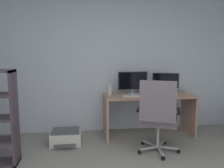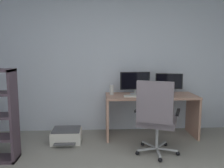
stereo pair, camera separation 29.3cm
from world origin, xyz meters
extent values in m
cube|color=silver|center=(0.00, 2.76, 1.37)|extent=(4.96, 0.10, 2.73)
cube|color=tan|center=(0.68, 2.34, 0.71)|extent=(1.54, 0.61, 0.04)
cube|color=tan|center=(-0.07, 2.34, 0.35)|extent=(0.04, 0.58, 0.69)
cube|color=tan|center=(1.43, 2.34, 0.35)|extent=(0.04, 0.58, 0.69)
cylinder|color=#B2B5B7|center=(0.42, 2.44, 0.73)|extent=(0.18, 0.18, 0.01)
cylinder|color=#B2B5B7|center=(0.42, 2.44, 0.78)|extent=(0.03, 0.03, 0.08)
cube|color=black|center=(0.42, 2.44, 0.96)|extent=(0.52, 0.07, 0.30)
cube|color=black|center=(0.42, 2.42, 0.96)|extent=(0.48, 0.03, 0.28)
cylinder|color=#B2B5B7|center=(1.02, 2.44, 0.73)|extent=(0.18, 0.18, 0.01)
cylinder|color=#B2B5B7|center=(1.02, 2.44, 0.78)|extent=(0.03, 0.03, 0.09)
cube|color=black|center=(1.02, 2.44, 0.95)|extent=(0.46, 0.15, 0.27)
cube|color=black|center=(1.01, 2.42, 0.95)|extent=(0.42, 0.11, 0.24)
cube|color=silver|center=(0.37, 2.20, 0.74)|extent=(0.35, 0.15, 0.02)
cube|color=black|center=(0.65, 2.19, 0.74)|extent=(0.08, 0.11, 0.03)
cylinder|color=silver|center=(0.01, 2.39, 0.81)|extent=(0.07, 0.07, 0.17)
cube|color=#B7BABC|center=(0.77, 1.60, 0.07)|extent=(0.29, 0.14, 0.02)
sphere|color=black|center=(0.91, 1.54, 0.03)|extent=(0.06, 0.06, 0.06)
cube|color=#B7BABC|center=(0.73, 1.77, 0.07)|extent=(0.22, 0.25, 0.02)
sphere|color=black|center=(0.82, 1.89, 0.03)|extent=(0.06, 0.06, 0.06)
cube|color=#B7BABC|center=(0.55, 1.79, 0.07)|extent=(0.18, 0.27, 0.02)
sphere|color=black|center=(0.47, 1.91, 0.03)|extent=(0.06, 0.06, 0.06)
cube|color=#B7BABC|center=(0.48, 1.62, 0.07)|extent=(0.30, 0.10, 0.02)
sphere|color=black|center=(0.34, 1.59, 0.03)|extent=(0.06, 0.06, 0.06)
cube|color=#B7BABC|center=(0.62, 1.51, 0.07)|extent=(0.06, 0.30, 0.02)
sphere|color=black|center=(0.61, 1.36, 0.03)|extent=(0.06, 0.06, 0.06)
cylinder|color=#B7BABC|center=(0.63, 1.66, 0.25)|extent=(0.04, 0.04, 0.36)
cube|color=slate|center=(0.63, 1.66, 0.48)|extent=(0.67, 0.65, 0.10)
cube|color=slate|center=(0.52, 1.41, 0.81)|extent=(0.47, 0.25, 0.55)
cube|color=black|center=(0.37, 1.77, 0.63)|extent=(0.17, 0.33, 0.03)
cube|color=black|center=(0.89, 1.55, 0.63)|extent=(0.17, 0.33, 0.03)
cube|color=#473742|center=(-1.33, 1.54, 0.62)|extent=(0.03, 0.29, 1.24)
cube|color=silver|center=(-0.73, 2.13, 0.10)|extent=(0.47, 0.37, 0.20)
cube|color=#4C4C51|center=(-0.73, 2.13, 0.21)|extent=(0.44, 0.34, 0.02)
cube|color=#4C4C51|center=(-0.73, 1.90, 0.06)|extent=(0.33, 0.10, 0.01)
camera|label=1|loc=(-0.49, -1.51, 1.46)|focal=37.48mm
camera|label=2|loc=(-0.19, -1.54, 1.46)|focal=37.48mm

